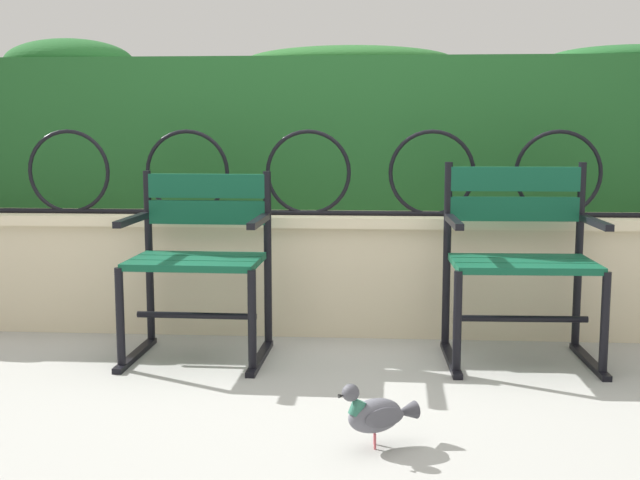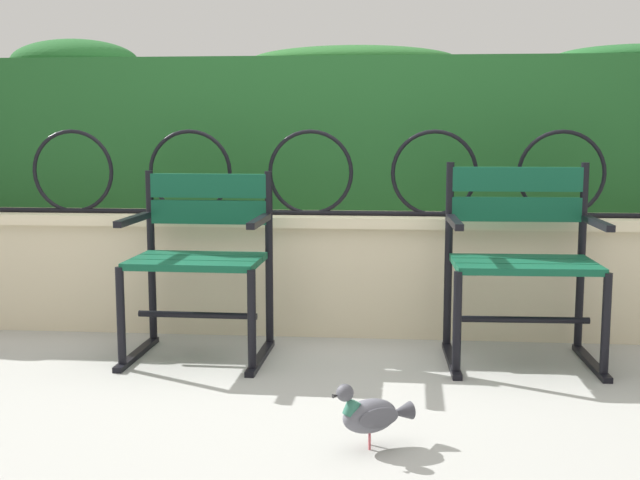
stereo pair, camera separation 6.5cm
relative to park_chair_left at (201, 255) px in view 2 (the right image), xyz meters
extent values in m
plane|color=#9E9E99|center=(0.55, -0.21, -0.46)|extent=(60.00, 60.00, 0.00)
cube|color=beige|center=(0.55, 0.52, -0.18)|extent=(6.42, 0.35, 0.54)
cube|color=beige|center=(0.55, 0.52, 0.11)|extent=(6.42, 0.41, 0.05)
cylinder|color=black|center=(0.55, 0.44, 0.15)|extent=(5.90, 0.02, 0.02)
torus|color=black|center=(-0.75, 0.44, 0.35)|extent=(0.42, 0.02, 0.42)
torus|color=black|center=(-0.15, 0.44, 0.35)|extent=(0.42, 0.02, 0.42)
torus|color=black|center=(0.45, 0.44, 0.35)|extent=(0.42, 0.02, 0.42)
torus|color=black|center=(1.05, 0.44, 0.35)|extent=(0.42, 0.02, 0.42)
torus|color=black|center=(1.65, 0.44, 0.35)|extent=(0.42, 0.02, 0.42)
cube|color=#1E5123|center=(0.55, 1.02, 0.53)|extent=(6.29, 0.66, 0.79)
ellipsoid|color=#1D5322|center=(-0.95, 1.02, 0.93)|extent=(0.72, 0.59, 0.25)
ellipsoid|color=#1D4C1F|center=(0.63, 1.02, 0.93)|extent=(1.14, 0.59, 0.16)
cube|color=#0F4C33|center=(0.00, -0.21, -0.02)|extent=(0.57, 0.14, 0.03)
cube|color=#0F4C33|center=(0.00, -0.08, -0.02)|extent=(0.57, 0.14, 0.03)
cube|color=#0F4C33|center=(0.00, 0.06, -0.02)|extent=(0.57, 0.14, 0.03)
cube|color=#0F4C33|center=(0.00, 0.16, 0.30)|extent=(0.56, 0.04, 0.11)
cube|color=#0F4C33|center=(0.00, 0.16, 0.18)|extent=(0.56, 0.04, 0.11)
cylinder|color=black|center=(0.28, 0.16, -0.04)|extent=(0.04, 0.04, 0.82)
cylinder|color=black|center=(0.28, -0.27, -0.24)|extent=(0.04, 0.04, 0.44)
cube|color=black|center=(0.28, -0.08, -0.44)|extent=(0.05, 0.52, 0.02)
cube|color=black|center=(0.28, -0.08, 0.16)|extent=(0.04, 0.40, 0.03)
cylinder|color=black|center=(-0.28, 0.17, -0.04)|extent=(0.04, 0.04, 0.82)
cylinder|color=black|center=(-0.29, -0.26, -0.24)|extent=(0.04, 0.04, 0.44)
cube|color=black|center=(-0.28, -0.07, -0.44)|extent=(0.05, 0.52, 0.02)
cube|color=black|center=(-0.28, -0.07, 0.16)|extent=(0.04, 0.40, 0.03)
cylinder|color=black|center=(0.00, -0.08, -0.26)|extent=(0.54, 0.04, 0.03)
cube|color=#0F4C33|center=(1.42, -0.17, -0.02)|extent=(0.60, 0.14, 0.03)
cube|color=#0F4C33|center=(1.42, -0.04, -0.02)|extent=(0.60, 0.14, 0.03)
cube|color=#0F4C33|center=(1.41, 0.10, -0.02)|extent=(0.60, 0.14, 0.03)
cube|color=#0F4C33|center=(1.41, 0.20, 0.33)|extent=(0.60, 0.05, 0.11)
cube|color=#0F4C33|center=(1.41, 0.20, 0.20)|extent=(0.60, 0.05, 0.11)
cylinder|color=black|center=(1.71, 0.21, -0.02)|extent=(0.04, 0.04, 0.87)
cylinder|color=black|center=(1.72, -0.22, -0.24)|extent=(0.04, 0.04, 0.44)
cube|color=black|center=(1.72, -0.03, -0.44)|extent=(0.06, 0.52, 0.02)
cube|color=black|center=(1.72, -0.03, 0.16)|extent=(0.05, 0.40, 0.03)
cylinder|color=black|center=(1.11, 0.20, -0.02)|extent=(0.04, 0.04, 0.87)
cylinder|color=black|center=(1.12, -0.23, -0.24)|extent=(0.04, 0.04, 0.44)
cube|color=black|center=(1.12, -0.04, -0.44)|extent=(0.06, 0.52, 0.02)
cube|color=black|center=(1.12, -0.04, 0.16)|extent=(0.05, 0.40, 0.03)
cylinder|color=black|center=(1.42, -0.04, -0.26)|extent=(0.57, 0.05, 0.03)
ellipsoid|color=#5B5B66|center=(0.79, -1.03, -0.35)|extent=(0.21, 0.18, 0.11)
cylinder|color=#2D6B56|center=(0.73, -1.07, -0.31)|extent=(0.07, 0.07, 0.06)
sphere|color=#494951|center=(0.71, -1.08, -0.26)|extent=(0.06, 0.06, 0.06)
cone|color=black|center=(0.69, -1.10, -0.27)|extent=(0.03, 0.02, 0.01)
cone|color=#404047|center=(0.89, -0.97, -0.36)|extent=(0.10, 0.09, 0.06)
ellipsoid|color=#4E4E56|center=(0.82, -1.06, -0.35)|extent=(0.13, 0.09, 0.07)
ellipsoid|color=#4E4E56|center=(0.78, -0.99, -0.35)|extent=(0.13, 0.09, 0.07)
cylinder|color=#C6515B|center=(0.79, -1.05, -0.43)|extent=(0.01, 0.01, 0.05)
cylinder|color=#C6515B|center=(0.79, -1.01, -0.43)|extent=(0.01, 0.01, 0.05)
camera|label=1|loc=(0.80, -3.58, 0.57)|focal=46.21mm
camera|label=2|loc=(0.86, -3.57, 0.57)|focal=46.21mm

